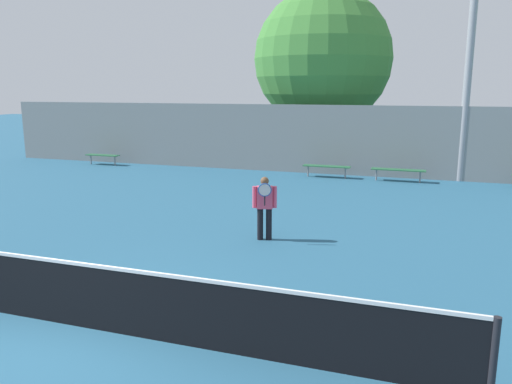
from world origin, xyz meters
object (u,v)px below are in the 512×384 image
at_px(tennis_player, 265,205).
at_px(bench_by_gate, 327,167).
at_px(tree_green_tall, 323,59).
at_px(bench_courtside_near, 398,170).
at_px(bench_courtside_far, 102,156).
at_px(tennis_net, 81,294).
at_px(light_pole_far_right, 471,42).

distance_m(tennis_player, bench_by_gate, 8.81).
height_order(tennis_player, tree_green_tall, tree_green_tall).
height_order(bench_courtside_near, bench_by_gate, same).
bearing_deg(bench_by_gate, bench_courtside_far, -180.00).
relative_size(tennis_net, tree_green_tall, 1.39).
bearing_deg(tennis_player, tennis_net, -121.69).
distance_m(tennis_net, tree_green_tall, 18.67).
bearing_deg(tree_green_tall, tennis_net, -89.73).
bearing_deg(tree_green_tall, bench_by_gate, -75.27).
height_order(bench_courtside_far, light_pole_far_right, light_pole_far_right).
xyz_separation_m(light_pole_far_right, tree_green_tall, (-6.14, 3.36, -0.33)).
xyz_separation_m(tennis_net, tree_green_tall, (-0.09, 18.16, 4.34)).
distance_m(tennis_net, bench_courtside_near, 14.39).
distance_m(bench_courtside_far, light_pole_far_right, 16.30).
height_order(tennis_net, bench_by_gate, tennis_net).
relative_size(tennis_player, light_pole_far_right, 0.17).
relative_size(bench_courtside_near, bench_courtside_far, 1.23).
bearing_deg(tennis_net, bench_by_gate, 85.71).
height_order(tennis_net, tree_green_tall, tree_green_tall).
height_order(bench_by_gate, light_pole_far_right, light_pole_far_right).
distance_m(bench_by_gate, light_pole_far_right, 6.97).
bearing_deg(bench_courtside_far, bench_courtside_near, 0.00).
height_order(tennis_net, bench_courtside_far, tennis_net).
xyz_separation_m(tennis_player, bench_courtside_far, (-10.75, 8.80, -0.42)).
bearing_deg(bench_by_gate, tennis_net, -94.29).
bearing_deg(bench_by_gate, light_pole_far_right, 10.41).
xyz_separation_m(bench_by_gate, tree_green_tall, (-1.13, 4.28, 4.43)).
bearing_deg(tennis_player, bench_by_gate, 73.29).
bearing_deg(bench_courtside_far, tennis_player, -39.30).
bearing_deg(light_pole_far_right, bench_by_gate, -169.59).
distance_m(light_pole_far_right, tree_green_tall, 7.01).
relative_size(tennis_net, bench_courtside_far, 6.82).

